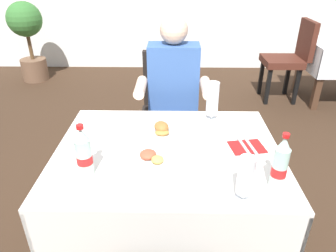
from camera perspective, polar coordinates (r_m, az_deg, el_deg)
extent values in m
cube|color=white|center=(1.60, -0.06, -4.55)|extent=(1.14, 0.90, 0.02)
cube|color=white|center=(1.37, -0.42, -20.76)|extent=(1.14, 0.02, 0.32)
cube|color=white|center=(2.06, 0.16, -1.84)|extent=(1.14, 0.02, 0.32)
cube|color=white|center=(1.79, -18.53, -8.71)|extent=(0.02, 0.90, 0.32)
cube|color=white|center=(1.78, 18.60, -9.08)|extent=(0.02, 0.90, 0.32)
cube|color=#472D1E|center=(2.19, -13.42, -6.73)|extent=(0.07, 0.07, 0.71)
cube|color=#472D1E|center=(2.18, 13.77, -6.99)|extent=(0.07, 0.07, 0.71)
cube|color=black|center=(2.36, 0.27, 0.72)|extent=(0.44, 0.44, 0.08)
cube|color=black|center=(2.49, 0.36, 8.72)|extent=(0.42, 0.06, 0.44)
cube|color=black|center=(2.36, -3.95, -6.88)|extent=(0.04, 0.04, 0.45)
cube|color=black|center=(2.36, 4.36, -6.95)|extent=(0.04, 0.04, 0.45)
cube|color=black|center=(2.65, -3.38, -2.64)|extent=(0.04, 0.04, 0.45)
cube|color=black|center=(2.64, 4.00, -2.70)|extent=(0.04, 0.04, 0.45)
cylinder|color=#282D42|center=(2.33, -1.11, -7.37)|extent=(0.10, 0.10, 0.45)
cylinder|color=#282D42|center=(2.33, 2.86, -7.40)|extent=(0.10, 0.10, 0.45)
cube|color=#282D42|center=(2.32, 0.94, 0.69)|extent=(0.34, 0.36, 0.12)
cube|color=#385B9E|center=(2.27, 1.01, 8.60)|extent=(0.36, 0.20, 0.50)
sphere|color=beige|center=(2.17, 1.09, 17.19)|extent=(0.19, 0.19, 0.19)
cylinder|color=beige|center=(2.05, -5.06, 7.10)|extent=(0.07, 0.26, 0.07)
cylinder|color=beige|center=(2.05, 7.06, 7.00)|extent=(0.07, 0.26, 0.07)
cube|color=white|center=(1.48, -1.92, -6.90)|extent=(0.24, 0.24, 0.01)
ellipsoid|color=#C14C33|center=(1.50, -3.69, -5.21)|extent=(0.11, 0.11, 0.04)
ellipsoid|color=gold|center=(1.46, -1.96, -6.18)|extent=(0.07, 0.07, 0.03)
cube|color=white|center=(1.73, -1.35, -1.17)|extent=(0.24, 0.24, 0.01)
ellipsoid|color=#B77A38|center=(1.69, -1.09, -1.17)|extent=(0.08, 0.06, 0.03)
ellipsoid|color=#99602D|center=(1.71, -1.21, -0.16)|extent=(0.11, 0.12, 0.06)
cylinder|color=white|center=(1.90, 7.92, 1.37)|extent=(0.07, 0.07, 0.01)
cylinder|color=white|center=(1.90, 7.96, 1.86)|extent=(0.02, 0.02, 0.03)
cylinder|color=white|center=(1.85, 8.19, 5.03)|extent=(0.07, 0.07, 0.20)
cylinder|color=black|center=(1.86, 8.13, 4.20)|extent=(0.07, 0.07, 0.14)
cylinder|color=white|center=(1.33, 13.53, -12.75)|extent=(0.07, 0.07, 0.01)
cylinder|color=white|center=(1.31, 13.62, -12.15)|extent=(0.02, 0.02, 0.03)
cylinder|color=white|center=(1.26, 14.12, -8.79)|extent=(0.07, 0.07, 0.16)
cylinder|color=#C68928|center=(1.28, 13.88, -10.39)|extent=(0.06, 0.06, 0.07)
cylinder|color=silver|center=(1.37, 19.72, -7.46)|extent=(0.06, 0.06, 0.19)
cylinder|color=red|center=(1.37, 19.66, -7.79)|extent=(0.06, 0.06, 0.04)
cone|color=silver|center=(1.30, 20.60, -2.99)|extent=(0.06, 0.06, 0.05)
cylinder|color=red|center=(1.28, 20.87, -1.62)|extent=(0.03, 0.03, 0.02)
cylinder|color=silver|center=(1.42, -15.08, -5.59)|extent=(0.07, 0.07, 0.18)
cylinder|color=red|center=(1.42, -15.03, -5.89)|extent=(0.07, 0.07, 0.04)
cone|color=silver|center=(1.36, -15.68, -1.51)|extent=(0.06, 0.06, 0.05)
cylinder|color=red|center=(1.34, -15.88, -0.14)|extent=(0.03, 0.03, 0.02)
cube|color=maroon|center=(1.65, 14.28, -3.75)|extent=(0.19, 0.16, 0.01)
cube|color=silver|center=(1.64, 13.73, -3.60)|extent=(0.05, 0.19, 0.01)
cube|color=silver|center=(1.66, 14.89, -3.49)|extent=(0.05, 0.19, 0.01)
cube|color=white|center=(4.67, 27.53, 12.37)|extent=(0.85, 0.02, 0.32)
cube|color=white|center=(4.18, 24.31, 11.50)|extent=(0.02, 0.73, 0.32)
cube|color=#472D1E|center=(3.99, 25.99, 7.46)|extent=(0.07, 0.07, 0.71)
cube|color=#472D1E|center=(4.53, 23.07, 10.29)|extent=(0.07, 0.07, 0.71)
cube|color=#4C2319|center=(4.09, 20.11, 11.09)|extent=(0.44, 0.44, 0.08)
cube|color=#4C2319|center=(4.12, 24.11, 14.26)|extent=(0.06, 0.42, 0.44)
cube|color=black|center=(4.27, 16.68, 8.55)|extent=(0.04, 0.04, 0.45)
cube|color=black|center=(3.96, 17.85, 6.87)|extent=(0.04, 0.04, 0.45)
cube|color=black|center=(4.38, 21.02, 8.31)|extent=(0.04, 0.04, 0.45)
cube|color=black|center=(4.08, 22.46, 6.64)|extent=(0.04, 0.04, 0.45)
cylinder|color=brown|center=(5.03, -23.22, 9.53)|extent=(0.36, 0.36, 0.31)
cylinder|color=brown|center=(4.95, -23.98, 13.21)|extent=(0.05, 0.05, 0.37)
sphere|color=#387533|center=(4.88, -24.85, 17.35)|extent=(0.47, 0.47, 0.47)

